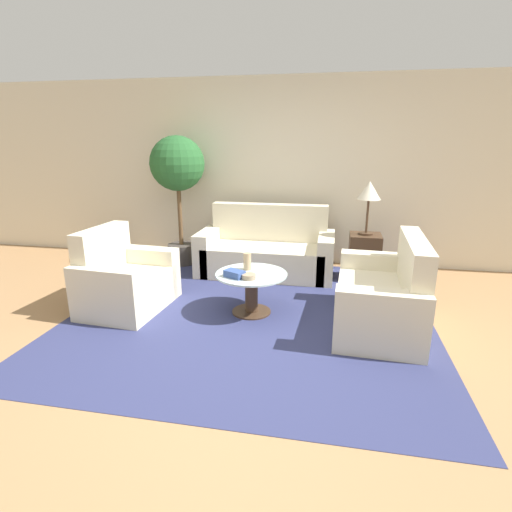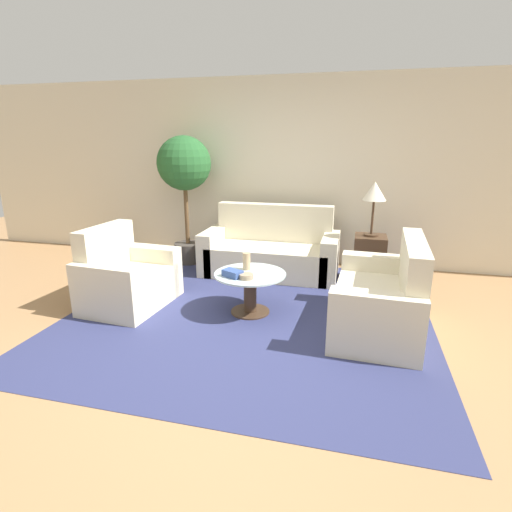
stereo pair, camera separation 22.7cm
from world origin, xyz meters
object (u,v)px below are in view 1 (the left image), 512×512
object	(u,v)px
table_lamp	(369,193)
book_stack	(235,274)
armchair	(123,282)
bowl	(249,277)
coffee_table	(251,287)
potted_plant	(178,173)
vase	(247,261)
sofa_main	(267,252)
loveseat	(386,298)

from	to	relation	value
table_lamp	book_stack	distance (m)	2.11
armchair	bowl	bearing A→B (deg)	-88.02
coffee_table	armchair	bearing A→B (deg)	-175.26
armchair	potted_plant	distance (m)	1.94
coffee_table	book_stack	bearing A→B (deg)	-133.22
armchair	potted_plant	size ratio (longest dim) A/B	0.57
coffee_table	vase	xyz separation A→B (m)	(-0.07, 0.11, 0.25)
coffee_table	bowl	world-z (taller)	bowl
armchair	sofa_main	bearing A→B (deg)	-37.34
vase	bowl	world-z (taller)	vase
table_lamp	bowl	xyz separation A→B (m)	(-1.21, -1.50, -0.66)
potted_plant	vase	xyz separation A→B (m)	(1.28, -1.41, -0.78)
loveseat	coffee_table	xyz separation A→B (m)	(-1.33, 0.05, -0.00)
potted_plant	vase	world-z (taller)	potted_plant
sofa_main	armchair	size ratio (longest dim) A/B	1.73
loveseat	book_stack	bearing A→B (deg)	-83.24
armchair	potted_plant	xyz separation A→B (m)	(0.03, 1.64, 1.03)
armchair	table_lamp	distance (m)	3.09
armchair	bowl	distance (m)	1.40
potted_plant	book_stack	world-z (taller)	potted_plant
loveseat	sofa_main	bearing A→B (deg)	-132.26
sofa_main	loveseat	xyz separation A→B (m)	(1.40, -1.41, -0.00)
table_lamp	bowl	bearing A→B (deg)	-128.78
sofa_main	potted_plant	world-z (taller)	potted_plant
loveseat	coffee_table	bearing A→B (deg)	-89.26
potted_plant	vase	size ratio (longest dim) A/B	10.06
armchair	vase	world-z (taller)	armchair
armchair	loveseat	world-z (taller)	loveseat
loveseat	coffee_table	world-z (taller)	loveseat
armchair	coffee_table	size ratio (longest dim) A/B	1.39
potted_plant	bowl	size ratio (longest dim) A/B	12.92
potted_plant	book_stack	distance (m)	2.23
sofa_main	vase	xyz separation A→B (m)	(-0.00, -1.25, 0.24)
sofa_main	bowl	bearing A→B (deg)	-87.14
loveseat	table_lamp	xyz separation A→B (m)	(-0.12, 1.38, 0.84)
armchair	table_lamp	bearing A→B (deg)	-56.56
vase	table_lamp	bearing A→B (deg)	43.47
loveseat	armchair	bearing A→B (deg)	-85.71
potted_plant	loveseat	bearing A→B (deg)	-30.40
table_lamp	bowl	distance (m)	2.04
coffee_table	table_lamp	xyz separation A→B (m)	(1.22, 1.33, 0.84)
table_lamp	bowl	world-z (taller)	table_lamp
book_stack	coffee_table	bearing A→B (deg)	72.72
sofa_main	coffee_table	size ratio (longest dim) A/B	2.42
coffee_table	book_stack	world-z (taller)	book_stack
armchair	book_stack	size ratio (longest dim) A/B	4.51
armchair	vase	distance (m)	1.35
sofa_main	table_lamp	bearing A→B (deg)	-1.31
potted_plant	table_lamp	bearing A→B (deg)	-4.32
armchair	loveseat	bearing A→B (deg)	-84.31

